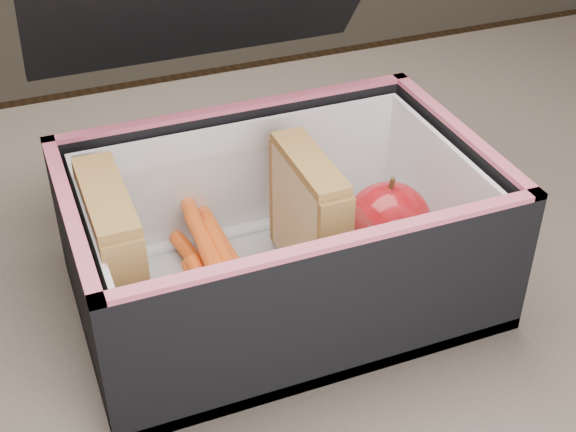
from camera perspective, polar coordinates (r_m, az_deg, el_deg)
name	(u,v)px	position (r m, az deg, el deg)	size (l,w,h in m)	color
kitchen_table	(351,358)	(0.70, 4.50, -10.04)	(1.20, 0.80, 0.75)	brown
lunch_bag	(278,223)	(0.58, -0.75, -0.48)	(0.30, 0.32, 0.27)	black
plastic_tub	(217,254)	(0.58, -5.08, -2.73)	(0.19, 0.13, 0.08)	white
sandwich_left	(115,257)	(0.56, -12.21, -2.87)	(0.03, 0.10, 0.11)	tan
sandwich_right	(309,217)	(0.59, 1.48, -0.07)	(0.03, 0.09, 0.10)	tan
carrot_sticks	(216,269)	(0.59, -5.17, -3.80)	(0.05, 0.16, 0.03)	#EC511B
paper_napkin	(384,251)	(0.64, 6.83, -2.47)	(0.07, 0.08, 0.01)	white
red_apple	(389,221)	(0.61, 7.17, -0.38)	(0.08, 0.08, 0.07)	#8F0202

